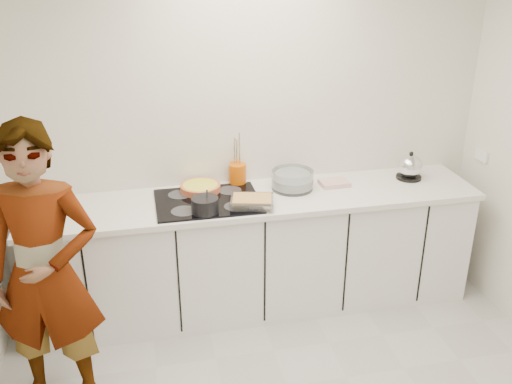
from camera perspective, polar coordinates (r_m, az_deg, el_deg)
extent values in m
cube|color=beige|center=(4.21, -0.91, 6.12)|extent=(3.60, 0.00, 2.60)
cube|color=white|center=(4.72, 21.64, 3.43)|extent=(0.02, 0.15, 0.09)
cube|color=white|center=(4.28, 0.01, -6.29)|extent=(3.20, 0.58, 0.87)
cube|color=white|center=(4.07, 0.01, -0.73)|extent=(3.24, 0.64, 0.04)
cube|color=black|center=(3.99, -4.85, -0.93)|extent=(0.72, 0.54, 0.01)
cylinder|color=#C65D38|center=(4.13, -5.59, 0.43)|extent=(0.37, 0.37, 0.05)
cylinder|color=yellow|center=(4.13, -5.60, 0.67)|extent=(0.32, 0.32, 0.01)
cylinder|color=black|center=(3.79, -5.14, -1.30)|extent=(0.24, 0.24, 0.10)
cylinder|color=silver|center=(3.80, -4.90, -0.53)|extent=(0.02, 0.07, 0.15)
cube|color=silver|center=(3.89, -0.39, -0.96)|extent=(0.33, 0.28, 0.05)
cube|color=#CB8846|center=(3.88, -0.39, -0.70)|extent=(0.30, 0.24, 0.02)
cylinder|color=silver|center=(4.17, 3.67, 1.23)|extent=(0.32, 0.32, 0.14)
cylinder|color=white|center=(4.18, 3.66, 0.95)|extent=(0.27, 0.27, 0.07)
cube|color=white|center=(4.29, 7.83, 0.90)|extent=(0.22, 0.16, 0.03)
cylinder|color=black|center=(4.53, 15.02, 1.45)|extent=(0.22, 0.22, 0.02)
sphere|color=silver|center=(4.50, 15.14, 2.52)|extent=(0.21, 0.21, 0.19)
sphere|color=black|center=(4.46, 15.28, 3.73)|extent=(0.04, 0.04, 0.03)
cylinder|color=#CC5604|center=(4.24, -1.86, 1.79)|extent=(0.13, 0.13, 0.16)
imported|color=white|center=(3.41, -20.34, -7.72)|extent=(0.71, 0.53, 1.76)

